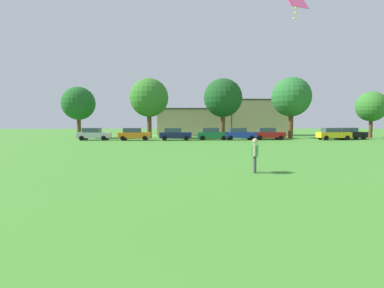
% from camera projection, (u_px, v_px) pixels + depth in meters
% --- Properties ---
extents(ground_plane, '(160.00, 160.00, 0.00)m').
position_uv_depth(ground_plane, '(148.00, 147.00, 30.09)').
color(ground_plane, '#42842D').
extents(adult_bystander, '(0.45, 0.79, 1.71)m').
position_uv_depth(adult_bystander, '(255.00, 152.00, 14.82)').
color(adult_bystander, '#4C4C51').
rests_on(adult_bystander, ground).
extents(kite, '(1.05, 0.73, 1.04)m').
position_uv_depth(kite, '(296.00, 4.00, 12.65)').
color(kite, '#F24C8C').
extents(parked_car_silver_0, '(4.30, 2.02, 1.68)m').
position_uv_depth(parked_car_silver_0, '(94.00, 134.00, 41.12)').
color(parked_car_silver_0, silver).
rests_on(parked_car_silver_0, ground).
extents(parked_car_orange_1, '(4.30, 2.02, 1.68)m').
position_uv_depth(parked_car_orange_1, '(134.00, 134.00, 40.93)').
color(parked_car_orange_1, orange).
rests_on(parked_car_orange_1, ground).
extents(parked_car_navy_2, '(4.30, 2.02, 1.68)m').
position_uv_depth(parked_car_navy_2, '(175.00, 134.00, 40.97)').
color(parked_car_navy_2, '#141E4C').
rests_on(parked_car_navy_2, ground).
extents(parked_car_green_3, '(4.30, 2.02, 1.68)m').
position_uv_depth(parked_car_green_3, '(212.00, 134.00, 41.71)').
color(parked_car_green_3, '#196B38').
rests_on(parked_car_green_3, ground).
extents(parked_car_blue_4, '(4.30, 2.02, 1.68)m').
position_uv_depth(parked_car_blue_4, '(239.00, 134.00, 41.73)').
color(parked_car_blue_4, '#1E38AD').
rests_on(parked_car_blue_4, ground).
extents(parked_car_red_5, '(4.30, 2.02, 1.68)m').
position_uv_depth(parked_car_red_5, '(268.00, 134.00, 42.06)').
color(parked_car_red_5, red).
rests_on(parked_car_red_5, ground).
extents(parked_car_yellow_6, '(4.30, 2.02, 1.68)m').
position_uv_depth(parked_car_yellow_6, '(333.00, 134.00, 41.76)').
color(parked_car_yellow_6, yellow).
rests_on(parked_car_yellow_6, ground).
extents(parked_car_black_7, '(4.30, 2.02, 1.68)m').
position_uv_depth(parked_car_black_7, '(349.00, 133.00, 42.82)').
color(parked_car_black_7, black).
rests_on(parked_car_black_7, ground).
extents(tree_far_left, '(5.04, 5.04, 7.85)m').
position_uv_depth(tree_far_left, '(78.00, 103.00, 45.74)').
color(tree_far_left, brown).
rests_on(tree_far_left, ground).
extents(tree_left, '(5.82, 5.82, 9.06)m').
position_uv_depth(tree_left, '(149.00, 98.00, 45.27)').
color(tree_left, brown).
rests_on(tree_left, ground).
extents(tree_center, '(5.77, 5.77, 9.00)m').
position_uv_depth(tree_center, '(223.00, 98.00, 45.05)').
color(tree_center, brown).
rests_on(tree_center, ground).
extents(tree_right, '(5.96, 5.96, 9.28)m').
position_uv_depth(tree_right, '(291.00, 97.00, 45.63)').
color(tree_right, brown).
rests_on(tree_right, ground).
extents(tree_far_right, '(4.62, 4.62, 7.19)m').
position_uv_depth(tree_far_right, '(372.00, 107.00, 46.55)').
color(tree_far_right, brown).
rests_on(tree_far_right, ground).
extents(house_left, '(11.36, 6.51, 6.55)m').
position_uv_depth(house_left, '(258.00, 118.00, 55.96)').
color(house_left, beige).
rests_on(house_left, ground).
extents(house_right, '(13.41, 7.24, 4.92)m').
position_uv_depth(house_right, '(194.00, 122.00, 55.61)').
color(house_right, beige).
rests_on(house_right, ground).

